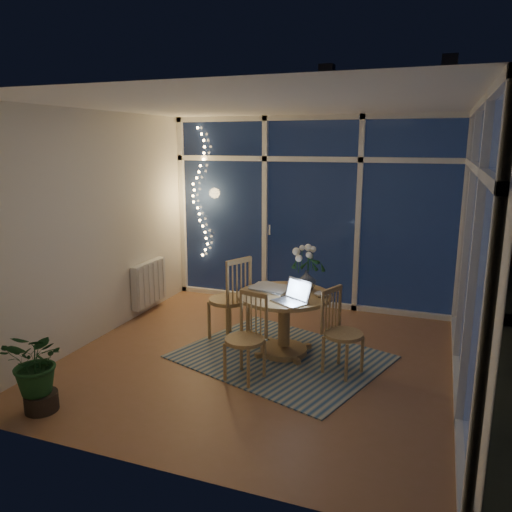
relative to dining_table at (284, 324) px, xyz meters
name	(u,v)px	position (x,y,z in m)	size (l,w,h in m)	color
floor	(262,358)	(-0.18, -0.20, -0.34)	(4.00, 4.00, 0.00)	#936340
ceiling	(263,104)	(-0.18, -0.20, 2.26)	(4.00, 4.00, 0.00)	white
wall_back	(311,213)	(-0.18, 1.80, 0.96)	(4.00, 0.04, 2.60)	silver
wall_front	(157,294)	(-0.18, -2.20, 0.96)	(4.00, 0.04, 2.60)	silver
wall_left	(98,227)	(-2.18, -0.20, 0.96)	(0.04, 4.00, 2.60)	silver
wall_right	(478,254)	(1.82, -0.20, 0.96)	(0.04, 4.00, 2.60)	silver
window_wall_back	(311,213)	(-0.18, 1.76, 0.96)	(4.00, 0.10, 2.60)	white
window_wall_right	(473,253)	(1.78, -0.20, 0.96)	(0.10, 4.00, 2.60)	white
radiator	(149,283)	(-2.12, 0.70, 0.06)	(0.10, 0.70, 0.58)	silver
fairy_lights	(199,193)	(-1.83, 1.68, 1.18)	(0.24, 0.10, 1.85)	#E8AC5C
garden_patio	(372,264)	(0.32, 4.80, -0.40)	(12.00, 6.00, 0.10)	black
garden_fence	(353,210)	(-0.18, 5.30, 0.56)	(11.00, 0.08, 1.80)	#351B13
neighbour_roof	(388,144)	(0.12, 8.30, 1.86)	(7.00, 3.00, 2.20)	#30333A
garden_shrubs	(285,249)	(-0.98, 3.20, 0.11)	(0.90, 0.90, 0.90)	black
rug	(281,357)	(0.00, -0.10, -0.33)	(2.01, 1.61, 0.01)	#B4AF92
dining_table	(284,324)	(0.00, 0.00, 0.00)	(1.00, 1.00, 0.68)	#976C44
chair_left	(228,298)	(-0.72, 0.16, 0.17)	(0.47, 0.47, 1.02)	#976C44
chair_right	(344,332)	(0.69, -0.25, 0.09)	(0.40, 0.40, 0.87)	#976C44
chair_front	(245,338)	(-0.17, -0.71, 0.09)	(0.40, 0.40, 0.86)	#976C44
laptop	(290,291)	(0.14, -0.27, 0.46)	(0.33, 0.28, 0.24)	silver
flower_vase	(306,280)	(0.18, 0.24, 0.45)	(0.20, 0.20, 0.21)	silver
bowl	(322,295)	(0.40, 0.05, 0.36)	(0.15, 0.15, 0.04)	white
newspapers	(269,287)	(-0.22, 0.14, 0.35)	(0.42, 0.32, 0.02)	#BBB7B2
phone	(286,297)	(0.05, -0.12, 0.35)	(0.11, 0.05, 0.01)	black
potted_plant	(38,369)	(-1.59, -1.85, 0.04)	(0.54, 0.47, 0.76)	#18431E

